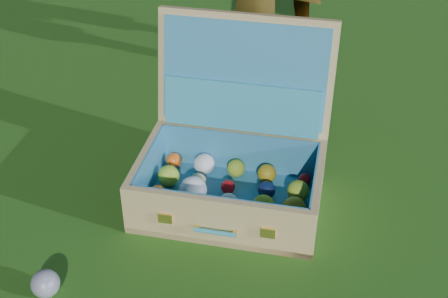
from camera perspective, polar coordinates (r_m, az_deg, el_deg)
ground at (r=1.88m, az=6.34°, el=-7.69°), size 60.00×60.00×0.00m
stray_ball at (r=1.74m, az=-16.02°, el=-11.75°), size 0.08×0.08×0.08m
suitcase at (r=1.94m, az=0.96°, el=-0.42°), size 0.71×0.67×0.53m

